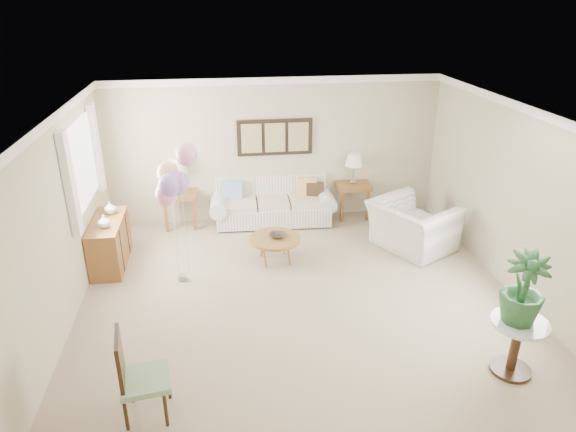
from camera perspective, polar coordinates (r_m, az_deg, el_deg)
The scene contains 18 objects.
ground_plane at distance 7.16m, azimuth 1.51°, elevation -9.60°, with size 6.00×6.00×0.00m, color tan.
room_shell at distance 6.49m, azimuth 0.57°, elevation 2.88°, with size 6.04×6.04×2.60m.
wall_art_triptych at distance 9.24m, azimuth -1.46°, elevation 8.73°, with size 1.35×0.06×0.65m.
sofa at distance 9.46m, azimuth -1.71°, elevation 1.30°, with size 2.30×0.92×0.84m.
end_table_left at distance 9.38m, azimuth -11.96°, elevation 2.04°, with size 0.61×0.55×0.66m.
end_table_right at distance 9.66m, azimuth 7.18°, elevation 3.07°, with size 0.61×0.56×0.67m.
lamp_left at distance 9.19m, azimuth -12.27°, elevation 5.45°, with size 0.36×0.36×0.63m.
lamp_right at distance 9.49m, azimuth 7.35°, elevation 6.10°, with size 0.32×0.32×0.56m.
coffee_table at distance 8.03m, azimuth -1.43°, elevation -2.63°, with size 0.80×0.80×0.41m.
decor_bowl at distance 8.01m, azimuth -1.18°, elevation -2.18°, with size 0.25×0.25×0.06m, color #312622.
armchair at distance 8.66m, azimuth 13.64°, elevation -1.10°, with size 1.23×1.08×0.80m, color white.
side_table at distance 6.26m, azimuth 24.17°, elevation -11.89°, with size 0.62×0.62×0.67m.
potted_plant at distance 5.96m, azimuth 24.72°, elevation -7.32°, with size 0.46×0.46×0.82m, color #214925.
accent_chair at distance 5.44m, azimuth -16.43°, elevation -16.53°, with size 0.53×0.53×0.97m.
credenza at distance 8.39m, azimuth -19.21°, elevation -2.84°, with size 0.46×1.20×0.74m.
vase_white at distance 8.00m, azimuth -19.77°, elevation -0.55°, with size 0.19×0.19×0.19m, color silver.
vase_sage at distance 8.47m, azimuth -19.17°, elevation 0.87°, with size 0.19×0.19×0.20m, color #AABC9F.
balloon_cluster at distance 7.16m, azimuth -12.68°, elevation 3.86°, with size 0.60×0.62×2.09m.
Camera 1 is at (-1.03, -5.91, 3.92)m, focal length 32.00 mm.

